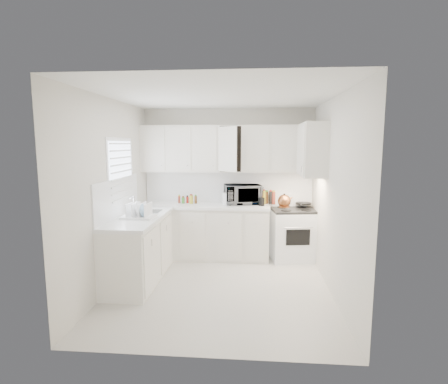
# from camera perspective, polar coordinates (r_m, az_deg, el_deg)

# --- Properties ---
(floor) EXTENTS (3.20, 3.20, 0.00)m
(floor) POSITION_cam_1_polar(r_m,az_deg,el_deg) (5.00, -0.68, -15.48)
(floor) COLOR beige
(floor) RESTS_ON ground
(ceiling) EXTENTS (3.20, 3.20, 0.00)m
(ceiling) POSITION_cam_1_polar(r_m,az_deg,el_deg) (4.63, -0.73, 15.55)
(ceiling) COLOR white
(ceiling) RESTS_ON ground
(wall_back) EXTENTS (3.00, 0.00, 3.00)m
(wall_back) POSITION_cam_1_polar(r_m,az_deg,el_deg) (6.22, 0.68, 1.60)
(wall_back) COLOR silver
(wall_back) RESTS_ON ground
(wall_front) EXTENTS (3.00, 0.00, 3.00)m
(wall_front) POSITION_cam_1_polar(r_m,az_deg,el_deg) (3.07, -3.51, -4.97)
(wall_front) COLOR silver
(wall_front) RESTS_ON ground
(wall_left) EXTENTS (0.00, 3.20, 3.20)m
(wall_left) POSITION_cam_1_polar(r_m,az_deg,el_deg) (5.00, -18.07, -0.34)
(wall_left) COLOR silver
(wall_left) RESTS_ON ground
(wall_right) EXTENTS (0.00, 3.20, 3.20)m
(wall_right) POSITION_cam_1_polar(r_m,az_deg,el_deg) (4.74, 17.66, -0.77)
(wall_right) COLOR silver
(wall_right) RESTS_ON ground
(window_blinds) EXTENTS (0.06, 0.96, 1.06)m
(window_blinds) POSITION_cam_1_polar(r_m,az_deg,el_deg) (5.29, -16.53, 2.88)
(window_blinds) COLOR white
(window_blinds) RESTS_ON wall_left
(lower_cabinets_back) EXTENTS (2.22, 0.60, 0.90)m
(lower_cabinets_back) POSITION_cam_1_polar(r_m,az_deg,el_deg) (6.12, -3.20, -6.62)
(lower_cabinets_back) COLOR silver
(lower_cabinets_back) RESTS_ON floor
(lower_cabinets_left) EXTENTS (0.60, 1.60, 0.90)m
(lower_cabinets_left) POSITION_cam_1_polar(r_m,az_deg,el_deg) (5.27, -13.76, -9.26)
(lower_cabinets_left) COLOR silver
(lower_cabinets_left) RESTS_ON floor
(countertop_back) EXTENTS (2.24, 0.64, 0.05)m
(countertop_back) POSITION_cam_1_polar(r_m,az_deg,el_deg) (6.01, -3.25, -2.26)
(countertop_back) COLOR white
(countertop_back) RESTS_ON lower_cabinets_back
(countertop_left) EXTENTS (0.64, 1.62, 0.05)m
(countertop_left) POSITION_cam_1_polar(r_m,az_deg,el_deg) (5.14, -13.83, -4.20)
(countertop_left) COLOR white
(countertop_left) RESTS_ON lower_cabinets_left
(backsplash_back) EXTENTS (2.98, 0.02, 0.55)m
(backsplash_back) POSITION_cam_1_polar(r_m,az_deg,el_deg) (6.22, 0.67, 0.90)
(backsplash_back) COLOR white
(backsplash_back) RESTS_ON wall_back
(backsplash_left) EXTENTS (0.02, 1.60, 0.55)m
(backsplash_left) POSITION_cam_1_polar(r_m,az_deg,el_deg) (5.19, -17.08, -0.85)
(backsplash_left) COLOR white
(backsplash_left) RESTS_ON wall_left
(upper_cabinets_back) EXTENTS (3.00, 0.33, 0.80)m
(upper_cabinets_back) POSITION_cam_1_polar(r_m,az_deg,el_deg) (6.04, 0.57, 3.31)
(upper_cabinets_back) COLOR silver
(upper_cabinets_back) RESTS_ON wall_back
(upper_cabinets_right) EXTENTS (0.33, 0.90, 0.80)m
(upper_cabinets_right) POSITION_cam_1_polar(r_m,az_deg,el_deg) (5.48, 14.16, 2.60)
(upper_cabinets_right) COLOR silver
(upper_cabinets_right) RESTS_ON wall_right
(sink) EXTENTS (0.42, 0.38, 0.30)m
(sink) POSITION_cam_1_polar(r_m,az_deg,el_deg) (5.44, -12.72, -1.95)
(sink) COLOR gray
(sink) RESTS_ON countertop_left
(stove) EXTENTS (0.81, 0.70, 1.13)m
(stove) POSITION_cam_1_polar(r_m,az_deg,el_deg) (6.09, 11.35, -5.72)
(stove) COLOR white
(stove) RESTS_ON floor
(tea_kettle) EXTENTS (0.30, 0.27, 0.25)m
(tea_kettle) POSITION_cam_1_polar(r_m,az_deg,el_deg) (5.81, 9.90, -1.32)
(tea_kettle) COLOR brown
(tea_kettle) RESTS_ON stove
(frying_pan) EXTENTS (0.41, 0.51, 0.04)m
(frying_pan) POSITION_cam_1_polar(r_m,az_deg,el_deg) (6.19, 12.94, -1.77)
(frying_pan) COLOR black
(frying_pan) RESTS_ON stove
(microwave) EXTENTS (0.67, 0.46, 0.41)m
(microwave) POSITION_cam_1_polar(r_m,az_deg,el_deg) (6.03, 3.04, -0.01)
(microwave) COLOR gray
(microwave) RESTS_ON countertop_back
(rice_cooker) EXTENTS (0.26, 0.26, 0.24)m
(rice_cooker) POSITION_cam_1_polar(r_m,az_deg,el_deg) (5.99, 0.88, -0.87)
(rice_cooker) COLOR white
(rice_cooker) RESTS_ON countertop_back
(paper_towel) EXTENTS (0.12, 0.12, 0.27)m
(paper_towel) POSITION_cam_1_polar(r_m,az_deg,el_deg) (6.16, 1.26, -0.48)
(paper_towel) COLOR white
(paper_towel) RESTS_ON countertop_back
(utensil_crock) EXTENTS (0.12, 0.12, 0.33)m
(utensil_crock) POSITION_cam_1_polar(r_m,az_deg,el_deg) (5.85, 6.22, -0.69)
(utensil_crock) COLOR black
(utensil_crock) RESTS_ON countertop_back
(dish_rack) EXTENTS (0.46, 0.36, 0.24)m
(dish_rack) POSITION_cam_1_polar(r_m,az_deg,el_deg) (5.02, -13.92, -2.80)
(dish_rack) COLOR white
(dish_rack) RESTS_ON countertop_left
(spice_left_0) EXTENTS (0.06, 0.06, 0.13)m
(spice_left_0) POSITION_cam_1_polar(r_m,az_deg,el_deg) (6.20, -7.31, -1.15)
(spice_left_0) COLOR maroon
(spice_left_0) RESTS_ON countertop_back
(spice_left_1) EXTENTS (0.06, 0.06, 0.13)m
(spice_left_1) POSITION_cam_1_polar(r_m,az_deg,el_deg) (6.10, -6.79, -1.29)
(spice_left_1) COLOR #347727
(spice_left_1) RESTS_ON countertop_back
(spice_left_2) EXTENTS (0.06, 0.06, 0.13)m
(spice_left_2) POSITION_cam_1_polar(r_m,az_deg,el_deg) (6.17, -5.95, -1.17)
(spice_left_2) COLOR #A61D16
(spice_left_2) RESTS_ON countertop_back
(spice_left_3) EXTENTS (0.06, 0.06, 0.13)m
(spice_left_3) POSITION_cam_1_polar(r_m,az_deg,el_deg) (6.07, -5.41, -1.31)
(spice_left_3) COLOR gold
(spice_left_3) RESTS_ON countertop_back
(spice_left_4) EXTENTS (0.06, 0.06, 0.13)m
(spice_left_4) POSITION_cam_1_polar(r_m,az_deg,el_deg) (6.14, -4.57, -1.19)
(spice_left_4) COLOR brown
(spice_left_4) RESTS_ON countertop_back
(sauce_right_0) EXTENTS (0.06, 0.06, 0.19)m
(sauce_right_0) POSITION_cam_1_polar(r_m,az_deg,el_deg) (6.10, 6.02, -0.99)
(sauce_right_0) COLOR #A61D16
(sauce_right_0) RESTS_ON countertop_back
(sauce_right_1) EXTENTS (0.06, 0.06, 0.19)m
(sauce_right_1) POSITION_cam_1_polar(r_m,az_deg,el_deg) (6.04, 6.56, -1.08)
(sauce_right_1) COLOR gold
(sauce_right_1) RESTS_ON countertop_back
(sauce_right_2) EXTENTS (0.06, 0.06, 0.19)m
(sauce_right_2) POSITION_cam_1_polar(r_m,az_deg,el_deg) (6.10, 7.05, -1.00)
(sauce_right_2) COLOR brown
(sauce_right_2) RESTS_ON countertop_back
(sauce_right_3) EXTENTS (0.06, 0.06, 0.19)m
(sauce_right_3) POSITION_cam_1_polar(r_m,az_deg,el_deg) (6.05, 7.60, -1.09)
(sauce_right_3) COLOR black
(sauce_right_3) RESTS_ON countertop_back
(sauce_right_4) EXTENTS (0.06, 0.06, 0.19)m
(sauce_right_4) POSITION_cam_1_polar(r_m,az_deg,el_deg) (6.11, 8.08, -1.01)
(sauce_right_4) COLOR maroon
(sauce_right_4) RESTS_ON countertop_back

